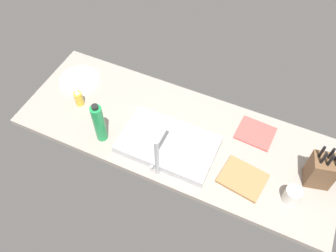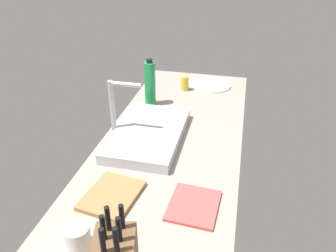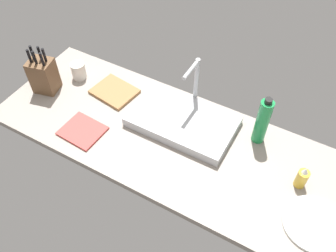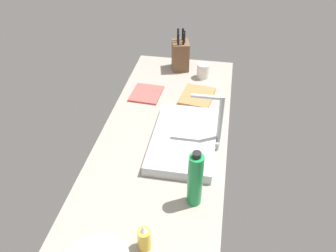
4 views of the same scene
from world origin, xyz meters
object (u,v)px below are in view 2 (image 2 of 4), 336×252
dinner_plate (211,85)px  coffee_mug (78,239)px  water_bottle (150,84)px  sink_basin (149,134)px  dish_towel (194,205)px  faucet (116,105)px  cutting_board (112,195)px  soap_bottle (185,82)px

dinner_plate → coffee_mug: bearing=169.9°
water_bottle → sink_basin: bearing=-165.7°
sink_basin → dish_towel: bearing=-145.1°
faucet → dinner_plate: (74.10, -37.29, -16.90)cm
cutting_board → water_bottle: (80.40, 7.45, 12.22)cm
faucet → cutting_board: 47.24cm
dish_towel → coffee_mug: 42.11cm
faucet → soap_bottle: 68.06cm
coffee_mug → water_bottle: bearing=3.5°
cutting_board → coffee_mug: 25.27cm
water_bottle → coffee_mug: size_ratio=2.89×
faucet → soap_bottle: size_ratio=2.41×
dinner_plate → coffee_mug: (-141.25, 25.04, 4.20)cm
dinner_plate → faucet: bearing=153.3°
water_bottle → soap_bottle: bearing=-31.8°
soap_bottle → water_bottle: 30.71cm
soap_bottle → dinner_plate: (10.69, -15.84, -4.60)cm
water_bottle → dish_towel: water_bottle is taller
dinner_plate → cutting_board: bearing=168.3°
water_bottle → coffee_mug: bearing=-176.5°
sink_basin → dish_towel: sink_basin is taller
water_bottle → coffee_mug: water_bottle is taller
cutting_board → soap_bottle: size_ratio=1.87×
coffee_mug → faucet: bearing=10.3°
dinner_plate → dish_towel: (-114.20, -6.97, 0.00)cm
soap_bottle → dish_towel: size_ratio=0.60×
soap_bottle → dish_towel: 106.09cm
soap_bottle → dish_towel: (-103.51, -22.81, -4.60)cm
sink_basin → dinner_plate: sink_basin is taller
soap_bottle → sink_basin: bearing=174.2°
faucet → coffee_mug: size_ratio=3.05×
cutting_board → dish_towel: cutting_board is taller
faucet → dish_towel: faucet is taller
sink_basin → coffee_mug: bearing=177.6°
cutting_board → dinner_plate: bearing=-11.7°
sink_basin → soap_bottle: bearing=-5.8°
sink_basin → coffee_mug: (-68.78, 2.87, 2.20)cm
water_bottle → cutting_board: bearing=-174.7°
soap_bottle → dish_towel: bearing=-167.6°
sink_basin → water_bottle: bearing=14.3°
soap_bottle → coffee_mug: bearing=176.0°
faucet → coffee_mug: faucet is taller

